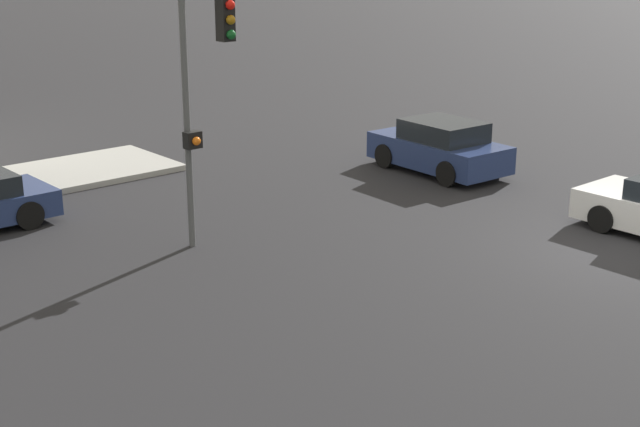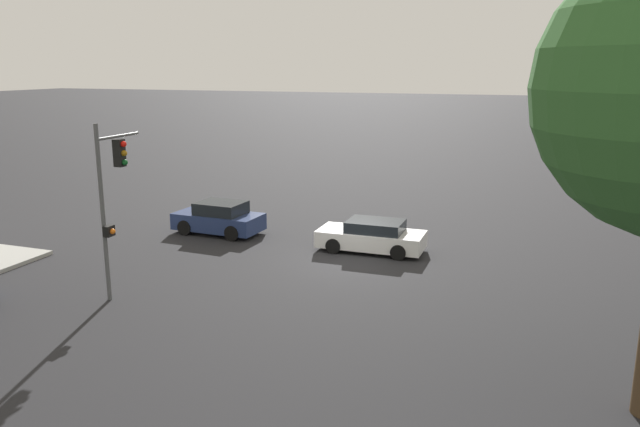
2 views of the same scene
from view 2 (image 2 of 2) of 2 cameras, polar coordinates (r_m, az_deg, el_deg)
ground_plane at (r=24.40m, az=2.51°, el=-4.55°), size 300.00×300.00×0.00m
traffic_signal at (r=21.18m, az=-18.51°, el=2.36°), size 0.57×2.26×5.77m
crossing_car_0 at (r=28.85m, az=-9.21°, el=-0.44°), size 4.09×2.14×1.47m
crossing_car_1 at (r=25.87m, az=4.77°, el=-2.08°), size 4.38×1.98×1.30m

